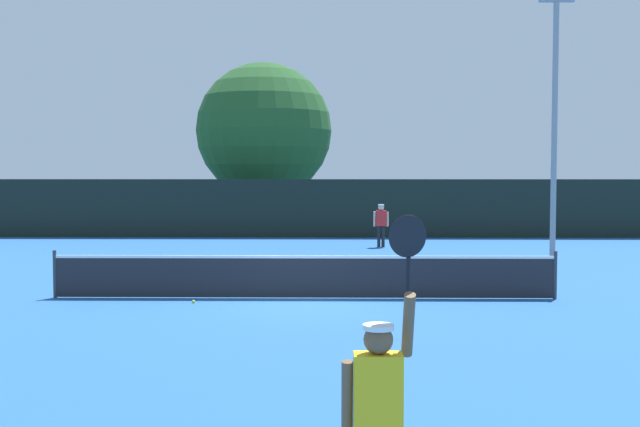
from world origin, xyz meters
name	(u,v)px	position (x,y,z in m)	size (l,w,h in m)	color
ground_plane	(304,298)	(0.00, 0.00, 0.00)	(120.00, 120.00, 0.00)	#235693
tennis_net	(304,276)	(0.00, 0.00, 0.51)	(11.25, 0.08, 1.07)	#232328
perimeter_fence	(317,208)	(0.00, 15.91, 1.25)	(31.98, 0.12, 2.50)	black
player_serving	(379,395)	(1.00, -11.17, 1.10)	(0.67, 0.39, 2.50)	yellow
player_receiving	(381,221)	(2.46, 11.67, 0.98)	(0.57, 0.24, 1.60)	red
tennis_ball	(194,301)	(-2.35, -0.65, 0.03)	(0.07, 0.07, 0.07)	#CCE033
light_pole	(555,109)	(7.65, 7.46, 4.79)	(1.18, 0.28, 8.44)	gray
large_tree	(264,131)	(-2.74, 21.22, 4.84)	(6.69, 6.69, 8.19)	brown
parked_car_near	(369,212)	(2.50, 22.05, 0.78)	(2.29, 4.36, 1.69)	navy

